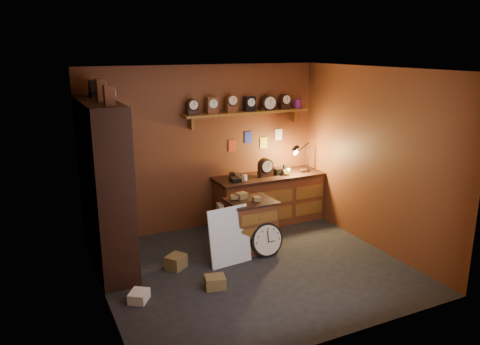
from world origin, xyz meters
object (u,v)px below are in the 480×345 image
object	(u,v)px
shelving_unit	(103,179)
workbench	(269,196)
low_cabinet	(251,223)
big_round_clock	(267,240)

from	to	relation	value
shelving_unit	workbench	xyz separation A→B (m)	(2.84, 0.49, -0.78)
workbench	low_cabinet	world-z (taller)	workbench
shelving_unit	low_cabinet	world-z (taller)	shelving_unit
shelving_unit	workbench	distance (m)	2.99
shelving_unit	big_round_clock	world-z (taller)	shelving_unit
low_cabinet	shelving_unit	bearing A→B (deg)	168.82
low_cabinet	big_round_clock	bearing A→B (deg)	-70.28
workbench	big_round_clock	size ratio (longest dim) A/B	3.83
workbench	big_round_clock	xyz separation A→B (m)	(-0.70, -1.18, -0.23)
big_round_clock	workbench	bearing A→B (deg)	59.45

